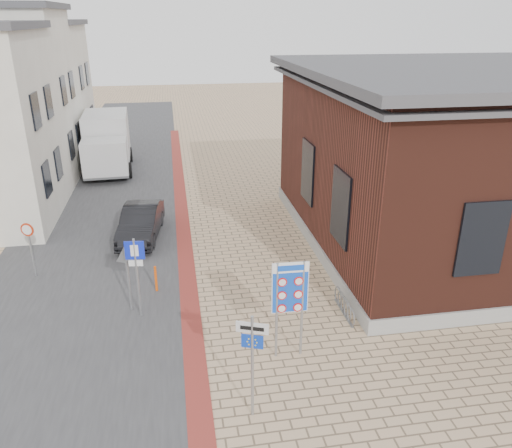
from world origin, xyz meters
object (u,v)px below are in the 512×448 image
object	(u,v)px
sedan	(141,222)
border_sign	(290,290)
box_truck	(107,142)
bollard	(156,279)
parking_sign	(136,264)
essen_sign	(252,351)

from	to	relation	value
sedan	border_sign	distance (m)	9.68
box_truck	bollard	bearing A→B (deg)	-81.79
box_truck	border_sign	distance (m)	20.12
box_truck	border_sign	bearing A→B (deg)	-74.09
sedan	parking_sign	world-z (taller)	parking_sign
sedan	bollard	size ratio (longest dim) A/B	4.38
sedan	border_sign	size ratio (longest dim) A/B	1.44
border_sign	bollard	bearing A→B (deg)	132.86
box_truck	border_sign	world-z (taller)	box_truck
border_sign	bollard	size ratio (longest dim) A/B	3.04
border_sign	essen_sign	size ratio (longest dim) A/B	1.06
box_truck	parking_sign	size ratio (longest dim) A/B	2.43
border_sign	bollard	distance (m)	5.58
sedan	parking_sign	distance (m)	6.12
bollard	box_truck	bearing A→B (deg)	101.17
essen_sign	bollard	world-z (taller)	essen_sign
border_sign	sedan	bearing A→B (deg)	117.54
sedan	bollard	distance (m)	4.64
box_truck	essen_sign	size ratio (longest dim) A/B	2.37
sedan	border_sign	xyz separation A→B (m)	(4.20, -8.62, 1.34)
border_sign	essen_sign	distance (m)	2.40
box_truck	essen_sign	world-z (taller)	box_truck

